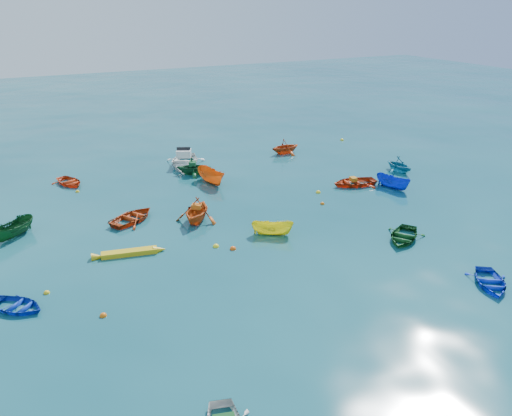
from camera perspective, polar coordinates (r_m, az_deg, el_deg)
name	(u,v)px	position (r m, az deg, el deg)	size (l,w,h in m)	color
ground	(294,244)	(29.19, 4.39, -4.13)	(160.00, 160.00, 0.00)	#0A404E
dinghy_blue_sw	(18,309)	(25.85, -25.57, -10.38)	(1.91, 2.67, 0.55)	#0E31AF
dinghy_blue_se	(490,285)	(27.73, 25.15, -7.99)	(2.04, 2.85, 0.59)	#1032C9
dinghy_orange_w	(197,221)	(32.33, -6.75, -1.44)	(2.70, 3.14, 1.65)	#CB4D13
sampan_yellow_mid	(272,235)	(30.26, 1.88, -3.05)	(0.96, 2.55, 0.99)	yellow
dinghy_green_e	(403,239)	(30.90, 16.44, -3.47)	(2.24, 3.14, 0.65)	#0F4319
dinghy_cyan_se	(398,171)	(43.07, 15.95, 4.07)	(2.21, 2.57, 1.35)	teal
dinghy_red_nw	(133,220)	(33.09, -13.84, -1.39)	(2.35, 3.29, 0.68)	#B3350E
sampan_orange_n	(212,183)	(38.85, -5.09, 2.86)	(1.24, 3.30, 1.28)	orange
dinghy_green_n	(194,174)	(41.02, -7.08, 3.86)	(2.37, 2.74, 1.44)	#124F28
dinghy_red_ne	(354,185)	(39.01, 11.14, 2.59)	(2.46, 3.44, 0.71)	#BC310F
sampan_blue_far	(392,188)	(39.06, 15.31, 2.23)	(1.08, 2.85, 1.10)	#0E2DBB
dinghy_red_far	(70,184)	(41.02, -20.51, 2.55)	(2.06, 2.88, 0.60)	red
dinghy_orange_far	(285,153)	(46.46, 3.34, 6.26)	(2.40, 2.79, 1.47)	#BC4011
sampan_green_far	(15,237)	(33.28, -25.82, -2.98)	(1.12, 2.96, 1.15)	#10471D
kayak_yellow	(130,255)	(28.80, -14.25, -5.21)	(0.55, 3.74, 0.37)	gold
motorboat_white	(185,166)	(43.15, -8.17, 4.76)	(3.39, 4.74, 1.58)	white
tarp_orange_a	(197,206)	(31.99, -6.80, 0.18)	(0.60, 0.46, 0.29)	orange
tarp_green_b	(192,164)	(40.76, -7.28, 5.05)	(0.70, 0.53, 0.34)	#134C27
tarp_orange_b	(353,179)	(38.80, 11.06, 3.27)	(0.58, 0.44, 0.28)	#B86E12
buoy_or_a	(103,316)	(23.96, -17.06, -11.73)	(0.33, 0.33, 0.33)	#DB5F0B
buoy_ye_a	(216,247)	(28.89, -4.59, -4.44)	(0.36, 0.36, 0.36)	yellow
buoy_or_b	(322,204)	(34.98, 7.59, 0.44)	(0.31, 0.31, 0.31)	#D0600B
buoy_ye_b	(47,293)	(26.55, -22.80, -8.97)	(0.30, 0.30, 0.30)	gold
buoy_or_c	(233,249)	(28.55, -2.65, -4.73)	(0.36, 0.36, 0.36)	#E4520C
buoy_ye_c	(318,193)	(37.02, 7.12, 1.75)	(0.36, 0.36, 0.36)	yellow
buoy_or_d	(395,184)	(39.95, 15.62, 2.65)	(0.36, 0.36, 0.36)	orange
buoy_ye_d	(78,192)	(39.17, -19.73, 1.73)	(0.29, 0.29, 0.29)	gold
buoy_or_e	(189,168)	(42.53, -7.63, 4.52)	(0.31, 0.31, 0.31)	#F6610D
buoy_ye_e	(342,140)	(51.53, 9.80, 7.63)	(0.37, 0.37, 0.37)	yellow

